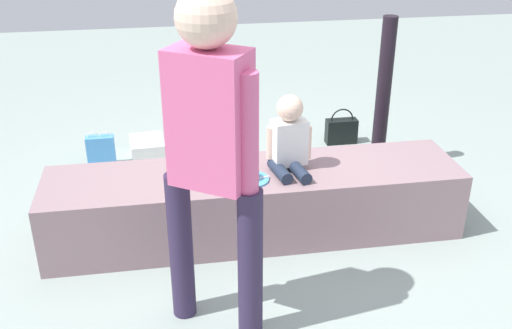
# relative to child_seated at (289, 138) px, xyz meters

# --- Properties ---
(ground_plane) EXTENTS (12.00, 12.00, 0.00)m
(ground_plane) POSITION_rel_child_seated_xyz_m (-0.21, 0.00, -0.65)
(ground_plane) COLOR #92A29A
(concrete_ledge) EXTENTS (2.60, 0.59, 0.44)m
(concrete_ledge) POSITION_rel_child_seated_xyz_m (-0.21, 0.00, -0.43)
(concrete_ledge) COLOR gray
(concrete_ledge) RESTS_ON ground_plane
(child_seated) EXTENTS (0.28, 0.33, 0.48)m
(child_seated) POSITION_rel_child_seated_xyz_m (0.00, 0.00, 0.00)
(child_seated) COLOR #212C40
(child_seated) RESTS_ON concrete_ledge
(adult_standing) EXTENTS (0.44, 0.37, 1.71)m
(adult_standing) POSITION_rel_child_seated_xyz_m (-0.55, -0.82, 0.38)
(adult_standing) COLOR #2F2442
(adult_standing) RESTS_ON ground_plane
(cake_plate) EXTENTS (0.22, 0.22, 0.06)m
(cake_plate) POSITION_rel_child_seated_xyz_m (-0.25, -0.10, -0.19)
(cake_plate) COLOR #4CA5D8
(cake_plate) RESTS_ON concrete_ledge
(gift_bag) EXTENTS (0.22, 0.09, 0.29)m
(gift_bag) POSITION_rel_child_seated_xyz_m (-1.26, 1.19, -0.53)
(gift_bag) COLOR #4C99E0
(gift_bag) RESTS_ON ground_plane
(railing_post) EXTENTS (0.36, 0.36, 1.20)m
(railing_post) POSITION_rel_child_seated_xyz_m (0.90, 0.80, -0.20)
(railing_post) COLOR black
(railing_post) RESTS_ON ground_plane
(water_bottle_near_gift) EXTENTS (0.07, 0.07, 0.21)m
(water_bottle_near_gift) POSITION_rel_child_seated_xyz_m (-1.15, 0.74, -0.56)
(water_bottle_near_gift) COLOR silver
(water_bottle_near_gift) RESTS_ON ground_plane
(water_bottle_far_side) EXTENTS (0.06, 0.06, 0.23)m
(water_bottle_far_side) POSITION_rel_child_seated_xyz_m (-0.51, 0.81, -0.55)
(water_bottle_far_side) COLOR silver
(water_bottle_far_side) RESTS_ON ground_plane
(party_cup_red) EXTENTS (0.08, 0.08, 0.11)m
(party_cup_red) POSITION_rel_child_seated_xyz_m (0.28, 0.86, -0.60)
(party_cup_red) COLOR red
(party_cup_red) RESTS_ON ground_plane
(cake_box_white) EXTENTS (0.29, 0.36, 0.15)m
(cake_box_white) POSITION_rel_child_seated_xyz_m (-0.90, 1.31, -0.58)
(cake_box_white) COLOR white
(cake_box_white) RESTS_ON ground_plane
(handbag_black_leather) EXTENTS (0.27, 0.11, 0.31)m
(handbag_black_leather) POSITION_rel_child_seated_xyz_m (0.76, 1.31, -0.54)
(handbag_black_leather) COLOR black
(handbag_black_leather) RESTS_ON ground_plane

